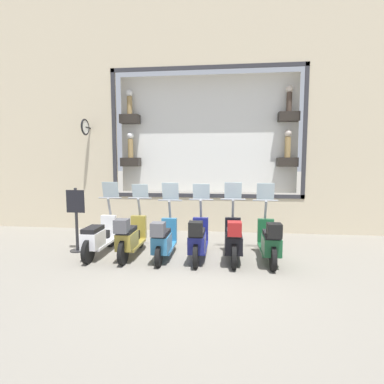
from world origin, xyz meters
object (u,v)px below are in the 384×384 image
Objects in this scene: scooter_black_1 at (233,240)px; shop_sign_post at (76,218)px; scooter_green_0 at (270,241)px; scooter_white_5 at (98,237)px; scooter_navy_2 at (198,239)px; scooter_teal_3 at (164,239)px; scooter_olive_4 at (130,237)px.

shop_sign_post is (0.34, 3.80, 0.35)m from scooter_black_1.
scooter_green_0 is 0.78m from scooter_black_1.
scooter_green_0 is at bearing -90.91° from scooter_white_5.
scooter_navy_2 is 1.00× the size of scooter_white_5.
shop_sign_post is (0.34, 3.02, 0.36)m from scooter_navy_2.
scooter_black_1 is 1.01× the size of scooter_teal_3.
shop_sign_post is at bearing 84.95° from scooter_black_1.
scooter_olive_4 is at bearing 89.06° from scooter_teal_3.
scooter_olive_4 is at bearing -103.06° from shop_sign_post.
scooter_green_0 is at bearing -90.37° from scooter_black_1.
scooter_navy_2 reaches higher than shop_sign_post.
scooter_black_1 is 1.56m from scooter_teal_3.
scooter_black_1 is 1.16× the size of shop_sign_post.
scooter_green_0 reaches higher than scooter_navy_2.
scooter_teal_3 is 0.78m from scooter_olive_4.
scooter_black_1 reaches higher than scooter_white_5.
scooter_white_5 reaches higher than scooter_teal_3.
scooter_green_0 is at bearing -94.25° from shop_sign_post.
scooter_teal_3 reaches higher than scooter_olive_4.
scooter_black_1 reaches higher than scooter_teal_3.
scooter_white_5 is at bearing 88.95° from scooter_black_1.
scooter_white_5 reaches higher than scooter_navy_2.
scooter_black_1 is at bearing -89.45° from scooter_teal_3.
scooter_green_0 is 1.01× the size of scooter_teal_3.
scooter_black_1 is 0.78m from scooter_navy_2.
scooter_white_5 is 0.83m from shop_sign_post.
scooter_green_0 is 1.15× the size of shop_sign_post.
scooter_olive_4 is at bearing 89.86° from scooter_navy_2.
scooter_green_0 reaches higher than scooter_teal_3.
scooter_teal_3 is 2.29m from shop_sign_post.
scooter_black_1 reaches higher than scooter_navy_2.
scooter_white_5 is (0.06, 0.78, -0.04)m from scooter_olive_4.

